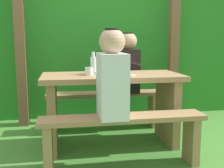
# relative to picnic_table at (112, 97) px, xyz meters

# --- Properties ---
(ground_plane) EXTENTS (12.00, 12.00, 0.00)m
(ground_plane) POSITION_rel_picnic_table_xyz_m (0.00, 0.00, -0.51)
(ground_plane) COLOR #458633
(hedge_backdrop) EXTENTS (6.40, 1.06, 1.76)m
(hedge_backdrop) POSITION_rel_picnic_table_xyz_m (0.00, 1.65, 0.37)
(hedge_backdrop) COLOR #257A23
(hedge_backdrop) RESTS_ON ground_plane
(pergola_post_left) EXTENTS (0.12, 0.12, 2.20)m
(pergola_post_left) POSITION_rel_picnic_table_xyz_m (-1.00, 0.86, 0.59)
(pergola_post_left) COLOR brown
(pergola_post_left) RESTS_ON ground_plane
(pergola_post_right) EXTENTS (0.12, 0.12, 2.20)m
(pergola_post_right) POSITION_rel_picnic_table_xyz_m (1.00, 0.86, 0.59)
(pergola_post_right) COLOR brown
(pergola_post_right) RESTS_ON ground_plane
(picnic_table) EXTENTS (1.40, 0.64, 0.74)m
(picnic_table) POSITION_rel_picnic_table_xyz_m (0.00, 0.00, 0.00)
(picnic_table) COLOR #9E7A51
(picnic_table) RESTS_ON ground_plane
(bench_near) EXTENTS (1.40, 0.24, 0.46)m
(bench_near) POSITION_rel_picnic_table_xyz_m (0.00, -0.54, -0.18)
(bench_near) COLOR #9E7A51
(bench_near) RESTS_ON ground_plane
(bench_far) EXTENTS (1.40, 0.24, 0.46)m
(bench_far) POSITION_rel_picnic_table_xyz_m (0.00, 0.54, -0.18)
(bench_far) COLOR #9E7A51
(bench_far) RESTS_ON ground_plane
(person_white_shirt) EXTENTS (0.25, 0.35, 0.72)m
(person_white_shirt) POSITION_rel_picnic_table_xyz_m (-0.09, -0.54, 0.29)
(person_white_shirt) COLOR silver
(person_white_shirt) RESTS_ON bench_near
(person_black_coat) EXTENTS (0.25, 0.35, 0.72)m
(person_black_coat) POSITION_rel_picnic_table_xyz_m (0.29, 0.54, 0.29)
(person_black_coat) COLOR black
(person_black_coat) RESTS_ON bench_far
(drinking_glass) EXTENTS (0.08, 0.08, 0.08)m
(drinking_glass) POSITION_rel_picnic_table_xyz_m (-0.24, -0.05, 0.28)
(drinking_glass) COLOR silver
(drinking_glass) RESTS_ON picnic_table
(bottle_left) EXTENTS (0.07, 0.07, 0.21)m
(bottle_left) POSITION_rel_picnic_table_xyz_m (-0.11, 0.10, 0.33)
(bottle_left) COLOR silver
(bottle_left) RESTS_ON picnic_table
(bottle_right) EXTENTS (0.06, 0.06, 0.23)m
(bottle_right) POSITION_rel_picnic_table_xyz_m (-0.19, 0.03, 0.34)
(bottle_right) COLOR silver
(bottle_right) RESTS_ON picnic_table
(cell_phone) EXTENTS (0.13, 0.16, 0.01)m
(cell_phone) POSITION_rel_picnic_table_xyz_m (0.15, -0.10, 0.24)
(cell_phone) COLOR silver
(cell_phone) RESTS_ON picnic_table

